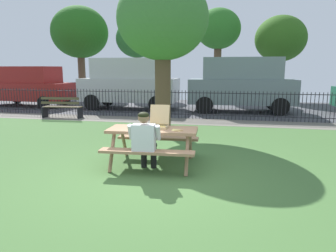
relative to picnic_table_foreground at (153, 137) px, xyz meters
The scene contains 17 objects.
ground 0.93m from the picnic_table_foreground, 75.01° to the left, with size 28.00×10.94×0.02m, color #456D35.
cobblestone_walkway 5.48m from the picnic_table_foreground, 88.09° to the left, with size 28.00×1.40×0.01m, color slate.
street_asphalt 9.86m from the picnic_table_foreground, 88.95° to the left, with size 28.00×7.39×0.01m, color #424247.
picnic_table_foreground is the anchor object (origin of this frame).
pizza_box_open 0.30m from the picnic_table_foreground, 54.76° to the left, with size 0.43×0.50×0.45m.
pizza_slice_on_table 0.55m from the picnic_table_foreground, 10.43° to the right, with size 0.27×0.29×0.02m.
adult_at_table 0.51m from the picnic_table_foreground, 92.80° to the right, with size 0.62×0.61×1.19m.
iron_fence_streetside 6.15m from the picnic_table_foreground, 88.31° to the left, with size 18.42×0.03×1.12m.
park_bench_left 7.41m from the picnic_table_foreground, 134.25° to the left, with size 1.62×0.55×0.85m.
tree_near_table 4.59m from the picnic_table_foreground, 99.33° to the left, with size 2.80×2.80×4.73m.
parked_car_left 12.46m from the picnic_table_foreground, 136.39° to the left, with size 4.69×2.15×2.08m.
parked_car_center 9.26m from the picnic_table_foreground, 111.46° to the left, with size 4.71×2.09×2.46m.
parked_car_right 8.84m from the picnic_table_foreground, 77.09° to the left, with size 4.76×2.19×2.46m.
far_tree_left 17.55m from the picnic_table_foreground, 121.56° to the left, with size 3.91×3.91×6.22m.
far_tree_midleft 15.73m from the picnic_table_foreground, 108.30° to the left, with size 2.81×2.81×5.23m.
far_tree_center 15.08m from the picnic_table_foreground, 87.75° to the left, with size 2.81×2.81×5.72m.
far_tree_midright 15.56m from the picnic_table_foreground, 73.34° to the left, with size 3.09×3.09×5.17m.
Camera 1 is at (1.36, -5.17, 1.97)m, focal length 32.95 mm.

